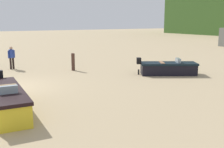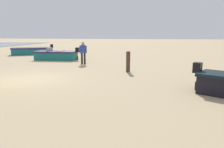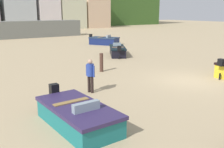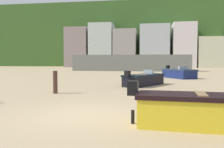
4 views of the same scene
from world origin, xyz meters
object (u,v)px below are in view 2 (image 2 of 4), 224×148
at_px(boat_teal_3, 32,51).
at_px(beach_walker_foreground, 83,51).
at_px(mooring_post_near_water, 128,62).
at_px(boat_teal_4, 57,55).

distance_m(boat_teal_3, beach_walker_foreground, 9.74).
relative_size(mooring_post_near_water, beach_walker_foreground, 0.74).
bearing_deg(beach_walker_foreground, boat_teal_4, -53.90).
relative_size(boat_teal_4, beach_walker_foreground, 2.32).
height_order(boat_teal_4, mooring_post_near_water, mooring_post_near_water).
relative_size(boat_teal_3, beach_walker_foreground, 2.59).
distance_m(boat_teal_3, mooring_post_near_water, 14.20).
bearing_deg(boat_teal_4, mooring_post_near_water, -129.57).
relative_size(boat_teal_4, mooring_post_near_water, 3.15).
bearing_deg(boat_teal_3, beach_walker_foreground, -158.73).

